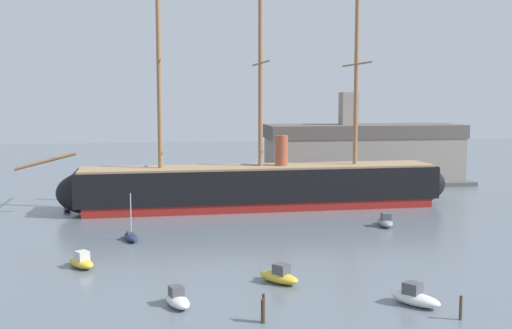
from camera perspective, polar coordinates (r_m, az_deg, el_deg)
tall_ship at (r=96.51m, az=0.41°, el=-2.00°), size 67.59×14.36×32.51m
motorboat_foreground_left at (r=53.11m, az=-7.31°, el=-12.29°), size 2.78×4.24×1.65m
motorboat_foreground_right at (r=54.57m, az=14.53°, el=-11.84°), size 4.23×4.73×1.90m
motorboat_near_centre at (r=58.89m, az=2.17°, el=-10.29°), size 4.23×4.59×1.86m
motorboat_mid_left at (r=66.36m, az=-15.88°, el=-8.65°), size 3.72×4.47×1.76m
sailboat_alongside_bow at (r=77.03m, az=-11.52°, el=-6.56°), size 2.37×4.71×5.88m
motorboat_alongside_stern at (r=85.38m, az=11.90°, el=-5.19°), size 2.50×4.69×1.88m
dinghy_far_left at (r=98.72m, az=-17.10°, el=-3.99°), size 1.38×2.69×0.61m
dinghy_far_right at (r=102.40m, az=14.74°, el=-3.56°), size 2.67×2.57×0.61m
dinghy_distant_centre at (r=106.79m, az=-2.26°, el=-2.99°), size 1.29×2.18×0.48m
mooring_piling_nearest at (r=52.08m, az=18.45°, el=-12.49°), size 0.26×0.26×1.95m
mooring_piling_left_pair at (r=49.13m, az=0.71°, el=-13.13°), size 0.24×0.24×2.24m
mooring_piling_right_pair at (r=48.90m, az=0.66°, el=-13.44°), size 0.34×0.34×1.89m
dockside_warehouse_right at (r=125.39m, az=9.90°, el=0.96°), size 42.20×14.23×18.34m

